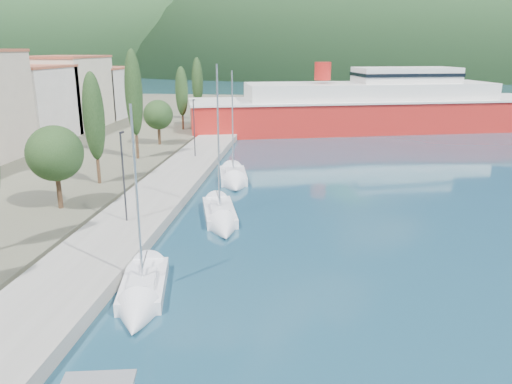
# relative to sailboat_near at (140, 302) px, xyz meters

# --- Properties ---
(ground) EXTENTS (1400.00, 1400.00, 0.00)m
(ground) POSITION_rel_sailboat_near_xyz_m (4.76, 114.58, -0.29)
(ground) COLOR navy
(quay) EXTENTS (5.00, 88.00, 0.80)m
(quay) POSITION_rel_sailboat_near_xyz_m (-4.24, 20.58, 0.11)
(quay) COLOR gray
(quay) RESTS_ON ground
(tree_row) EXTENTS (4.02, 63.69, 11.34)m
(tree_row) POSITION_rel_sailboat_near_xyz_m (-10.18, 25.02, 5.55)
(tree_row) COLOR #47301E
(tree_row) RESTS_ON land_strip
(lamp_posts) EXTENTS (0.15, 44.03, 6.06)m
(lamp_posts) POSITION_rel_sailboat_near_xyz_m (-4.24, 9.53, 3.80)
(lamp_posts) COLOR #2D2D33
(lamp_posts) RESTS_ON quay
(sailboat_near) EXTENTS (3.63, 7.60, 10.50)m
(sailboat_near) POSITION_rel_sailboat_near_xyz_m (0.00, 0.00, 0.00)
(sailboat_near) COLOR silver
(sailboat_near) RESTS_ON ground
(sailboat_mid) EXTENTS (4.22, 8.55, 11.90)m
(sailboat_mid) POSITION_rel_sailboat_near_xyz_m (1.98, 11.85, 0.00)
(sailboat_mid) COLOR silver
(sailboat_mid) RESTS_ON ground
(sailboat_far) EXTENTS (3.86, 7.88, 11.10)m
(sailboat_far) POSITION_rel_sailboat_near_xyz_m (1.24, 22.79, 0.02)
(sailboat_far) COLOR silver
(sailboat_far) RESTS_ON ground
(ferry) EXTENTS (54.73, 24.41, 10.65)m
(ferry) POSITION_rel_sailboat_near_xyz_m (17.09, 56.13, 2.95)
(ferry) COLOR red
(ferry) RESTS_ON ground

